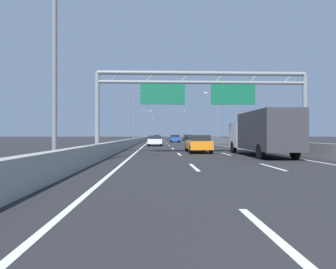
{
  "coord_description": "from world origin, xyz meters",
  "views": [
    {
      "loc": [
        -3.5,
        -0.74,
        1.49
      ],
      "look_at": [
        -0.75,
        70.9,
        1.55
      ],
      "focal_mm": 31.28,
      "sensor_mm": 36.0,
      "label": 1
    }
  ],
  "objects_px": {
    "orange_car": "(198,144)",
    "box_truck": "(262,132)",
    "streetlamp_left_near": "(60,40)",
    "red_car": "(157,137)",
    "streetlamp_right_mid": "(216,114)",
    "streetlamp_left_far": "(145,123)",
    "streetlamp_left_distant": "(148,126)",
    "black_car": "(188,138)",
    "streetlamp_right_far": "(190,123)",
    "yellow_car": "(173,136)",
    "streetlamp_left_mid": "(135,113)",
    "blue_car": "(175,138)",
    "silver_car": "(157,136)",
    "streetlamp_right_distant": "(180,126)",
    "white_car": "(155,140)",
    "sign_gantry": "(201,91)"
  },
  "relations": [
    {
      "from": "streetlamp_left_near",
      "to": "red_car",
      "type": "height_order",
      "value": "streetlamp_left_near"
    },
    {
      "from": "white_car",
      "to": "orange_car",
      "type": "relative_size",
      "value": 0.96
    },
    {
      "from": "streetlamp_left_far",
      "to": "streetlamp_left_distant",
      "type": "relative_size",
      "value": 1.0
    },
    {
      "from": "streetlamp_left_distant",
      "to": "orange_car",
      "type": "xyz_separation_m",
      "value": [
        7.4,
        -112.52,
        -4.64
      ]
    },
    {
      "from": "white_car",
      "to": "box_truck",
      "type": "bearing_deg",
      "value": -68.19
    },
    {
      "from": "streetlamp_left_distant",
      "to": "white_car",
      "type": "height_order",
      "value": "streetlamp_left_distant"
    },
    {
      "from": "streetlamp_left_near",
      "to": "box_truck",
      "type": "xyz_separation_m",
      "value": [
        11.31,
        7.91,
        -3.74
      ]
    },
    {
      "from": "sign_gantry",
      "to": "streetlamp_right_mid",
      "type": "bearing_deg",
      "value": 76.5
    },
    {
      "from": "streetlamp_left_distant",
      "to": "sign_gantry",
      "type": "bearing_deg",
      "value": -86.31
    },
    {
      "from": "streetlamp_right_mid",
      "to": "streetlamp_left_far",
      "type": "relative_size",
      "value": 1.0
    },
    {
      "from": "white_car",
      "to": "yellow_car",
      "type": "xyz_separation_m",
      "value": [
        7.4,
        90.27,
        -0.01
      ]
    },
    {
      "from": "yellow_car",
      "to": "silver_car",
      "type": "distance_m",
      "value": 7.49
    },
    {
      "from": "streetlamp_left_mid",
      "to": "streetlamp_left_far",
      "type": "height_order",
      "value": "same"
    },
    {
      "from": "streetlamp_left_far",
      "to": "yellow_car",
      "type": "xyz_separation_m",
      "value": [
        11.12,
        34.13,
        -4.69
      ]
    },
    {
      "from": "white_car",
      "to": "blue_car",
      "type": "relative_size",
      "value": 0.99
    },
    {
      "from": "orange_car",
      "to": "white_car",
      "type": "bearing_deg",
      "value": 103.9
    },
    {
      "from": "streetlamp_right_mid",
      "to": "streetlamp_left_far",
      "type": "bearing_deg",
      "value": 109.78
    },
    {
      "from": "silver_car",
      "to": "red_car",
      "type": "relative_size",
      "value": 1.04
    },
    {
      "from": "streetlamp_right_mid",
      "to": "black_car",
      "type": "bearing_deg",
      "value": 106.65
    },
    {
      "from": "streetlamp_left_near",
      "to": "red_car",
      "type": "bearing_deg",
      "value": 87.55
    },
    {
      "from": "sign_gantry",
      "to": "red_car",
      "type": "distance_m",
      "value": 81.07
    },
    {
      "from": "box_truck",
      "to": "streetlamp_right_distant",
      "type": "bearing_deg",
      "value": 88.22
    },
    {
      "from": "streetlamp_left_mid",
      "to": "white_car",
      "type": "relative_size",
      "value": 2.14
    },
    {
      "from": "streetlamp_right_mid",
      "to": "orange_car",
      "type": "bearing_deg",
      "value": -104.33
    },
    {
      "from": "streetlamp_left_near",
      "to": "streetlamp_right_far",
      "type": "height_order",
      "value": "same"
    },
    {
      "from": "orange_car",
      "to": "red_car",
      "type": "relative_size",
      "value": 1.13
    },
    {
      "from": "streetlamp_left_mid",
      "to": "blue_car",
      "type": "bearing_deg",
      "value": 35.36
    },
    {
      "from": "streetlamp_left_mid",
      "to": "yellow_car",
      "type": "xyz_separation_m",
      "value": [
        11.12,
        75.64,
        -4.69
      ]
    },
    {
      "from": "blue_car",
      "to": "yellow_car",
      "type": "relative_size",
      "value": 1.06
    },
    {
      "from": "sign_gantry",
      "to": "black_car",
      "type": "relative_size",
      "value": 3.49
    },
    {
      "from": "yellow_car",
      "to": "silver_car",
      "type": "height_order",
      "value": "silver_car"
    },
    {
      "from": "streetlamp_left_distant",
      "to": "box_truck",
      "type": "xyz_separation_m",
      "value": [
        11.31,
        -116.62,
        -3.74
      ]
    },
    {
      "from": "streetlamp_left_near",
      "to": "streetlamp_left_far",
      "type": "distance_m",
      "value": 83.02
    },
    {
      "from": "streetlamp_left_near",
      "to": "streetlamp_left_mid",
      "type": "height_order",
      "value": "same"
    },
    {
      "from": "streetlamp_right_far",
      "to": "black_car",
      "type": "bearing_deg",
      "value": -97.75
    },
    {
      "from": "blue_car",
      "to": "box_truck",
      "type": "height_order",
      "value": "box_truck"
    },
    {
      "from": "streetlamp_right_mid",
      "to": "streetlamp_left_mid",
      "type": "bearing_deg",
      "value": 180.0
    },
    {
      "from": "black_car",
      "to": "streetlamp_right_far",
      "type": "bearing_deg",
      "value": 82.25
    },
    {
      "from": "streetlamp_left_near",
      "to": "yellow_car",
      "type": "xyz_separation_m",
      "value": [
        11.12,
        117.15,
        -4.69
      ]
    },
    {
      "from": "silver_car",
      "to": "blue_car",
      "type": "bearing_deg",
      "value": -87.1
    },
    {
      "from": "white_car",
      "to": "streetlamp_right_far",
      "type": "bearing_deg",
      "value": 78.7
    },
    {
      "from": "red_car",
      "to": "streetlamp_right_distant",
      "type": "bearing_deg",
      "value": 71.78
    },
    {
      "from": "streetlamp_right_distant",
      "to": "blue_car",
      "type": "distance_m",
      "value": 78.06
    },
    {
      "from": "blue_car",
      "to": "silver_car",
      "type": "distance_m",
      "value": 72.61
    },
    {
      "from": "streetlamp_left_mid",
      "to": "blue_car",
      "type": "distance_m",
      "value": 10.48
    },
    {
      "from": "white_car",
      "to": "streetlamp_left_mid",
      "type": "bearing_deg",
      "value": 104.25
    },
    {
      "from": "streetlamp_left_near",
      "to": "streetlamp_right_distant",
      "type": "xyz_separation_m",
      "value": [
        14.93,
        124.53,
        0.0
      ]
    },
    {
      "from": "black_car",
      "to": "yellow_car",
      "type": "height_order",
      "value": "black_car"
    },
    {
      "from": "streetlamp_left_mid",
      "to": "streetlamp_left_distant",
      "type": "bearing_deg",
      "value": 90.0
    },
    {
      "from": "orange_car",
      "to": "box_truck",
      "type": "height_order",
      "value": "box_truck"
    }
  ]
}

